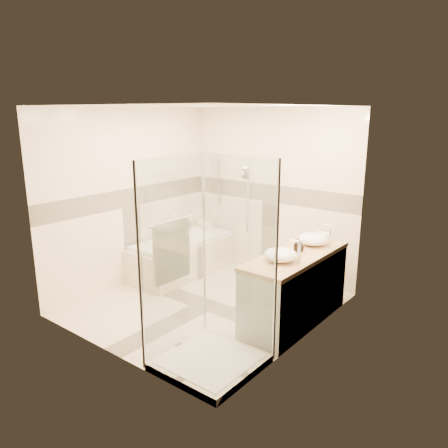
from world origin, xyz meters
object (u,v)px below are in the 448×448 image
Objects in this scene: vessel_sink_near at (313,239)px; vessel_sink_far at (280,255)px; shower_enclosure at (206,313)px; amenity_bottle_a at (298,245)px; bathtub at (183,254)px; vanity at (295,288)px; amenity_bottle_b at (300,246)px.

vessel_sink_near is 1.02× the size of vessel_sink_far.
shower_enclosure is 1.78m from vessel_sink_near.
shower_enclosure is 12.34× the size of amenity_bottle_a.
shower_enclosure is at bearing -106.11° from vessel_sink_far.
vanity reaches higher than bathtub.
vessel_sink_far is (0.00, -0.77, -0.00)m from vessel_sink_near.
bathtub is 2.23m from amenity_bottle_b.
shower_enclosure reaches higher than vessel_sink_near.
vanity is 0.50m from amenity_bottle_b.
amenity_bottle_a is (-0.02, 0.06, 0.51)m from vanity.
vessel_sink_near reaches higher than bathtub.
vessel_sink_near is 0.38m from amenity_bottle_a.
vessel_sink_near is at bearing 92.60° from vanity.
amenity_bottle_a reaches higher than bathtub.
amenity_bottle_b is (0.00, 0.04, -0.01)m from amenity_bottle_a.
shower_enclosure is at bearing -101.22° from amenity_bottle_b.
vessel_sink_near reaches higher than vessel_sink_far.
amenity_bottle_a reaches higher than vessel_sink_near.
vessel_sink_near is 0.33m from amenity_bottle_b.
shower_enclosure reaches higher than vanity.
amenity_bottle_b is (0.00, 0.43, -0.01)m from vessel_sink_far.
bathtub is at bearing 172.33° from amenity_bottle_a.
amenity_bottle_a is at bearing 78.44° from shower_enclosure.
amenity_bottle_a is at bearing -90.00° from vessel_sink_near.
shower_enclosure is at bearing -101.56° from amenity_bottle_a.
vessel_sink_near is 2.73× the size of amenity_bottle_b.
amenity_bottle_a is at bearing 90.00° from vessel_sink_far.
vanity is at bearing -79.15° from amenity_bottle_b.
bathtub is at bearing -177.61° from vessel_sink_near.
bathtub is 2.32m from vessel_sink_far.
shower_enclosure is (-0.29, -1.27, 0.08)m from vanity.
amenity_bottle_a is (2.13, -0.29, 0.63)m from bathtub.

